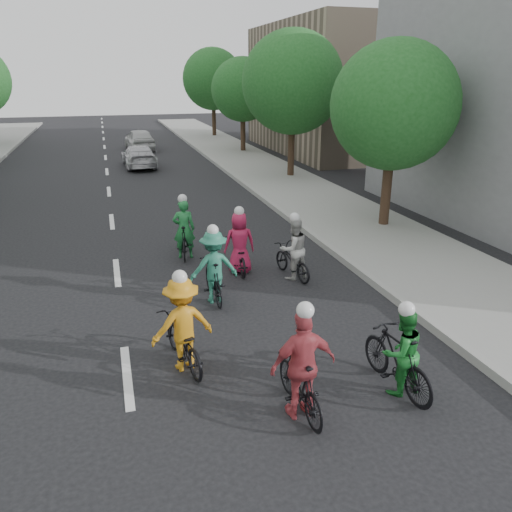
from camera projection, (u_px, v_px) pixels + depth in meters
name	position (u px, v px, depth m)	size (l,w,h in m)	color
ground	(127.00, 376.00, 8.60)	(120.00, 120.00, 0.00)	black
sidewalk_right	(321.00, 204.00, 19.73)	(4.00, 80.00, 0.15)	gray
curb_right	(274.00, 207.00, 19.20)	(0.18, 80.00, 0.18)	#999993
bldg_se	(349.00, 88.00, 33.13)	(10.00, 14.00, 8.00)	gray
tree_r_0	(394.00, 106.00, 15.55)	(4.00, 4.00, 5.97)	black
tree_r_1	(293.00, 83.00, 23.45)	(4.80, 4.80, 6.93)	black
tree_r_2	(243.00, 90.00, 31.74)	(4.00, 4.00, 5.97)	black
tree_r_3	(213.00, 79.00, 39.65)	(4.80, 4.80, 6.93)	black
cyclist_0	(302.00, 373.00, 7.44)	(1.04, 1.60, 1.90)	black
cyclist_1	(239.00, 249.00, 12.96)	(0.83, 1.65, 1.78)	black
cyclist_2	(184.00, 235.00, 14.02)	(0.70, 1.65, 1.83)	black
cyclist_3	(399.00, 356.00, 8.04)	(0.77, 1.80, 1.62)	black
cyclist_4	(214.00, 272.00, 11.25)	(1.09, 1.66, 1.83)	black
cyclist_5	(182.00, 332.00, 8.68)	(1.20, 1.83, 1.85)	black
cyclist_6	(293.00, 255.00, 12.57)	(0.87, 1.67, 1.73)	black
follow_car_lead	(139.00, 156.00, 27.73)	(1.70, 4.18, 1.21)	#B9B9BE
follow_car_trail	(139.00, 139.00, 34.10)	(1.67, 4.16, 1.42)	silver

